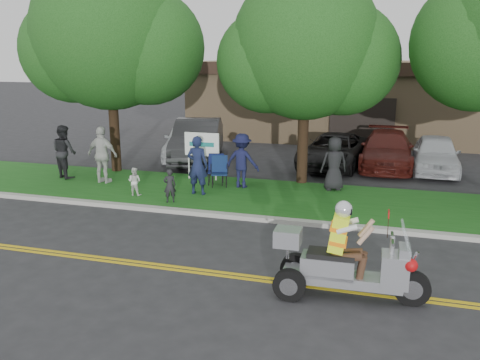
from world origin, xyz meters
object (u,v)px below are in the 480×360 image
(lawn_chair_a, at_px, (216,167))
(parked_car_left, at_px, (198,140))
(parked_car_far_left, at_px, (188,140))
(parked_car_far_right, at_px, (436,154))
(spectator_adult_right, at_px, (103,155))
(parked_car_mid, at_px, (334,151))
(parked_car_right, at_px, (387,150))
(spectator_adult_mid, at_px, (64,151))
(trike_scooter, at_px, (343,264))
(spectator_adult_left, at_px, (198,165))
(lawn_chair_b, at_px, (220,169))

(lawn_chair_a, xyz_separation_m, parked_car_left, (-2.14, 3.81, 0.20))
(parked_car_far_left, bearing_deg, parked_car_far_right, -15.01)
(spectator_adult_right, bearing_deg, parked_car_mid, -139.71)
(lawn_chair_a, height_order, parked_car_right, parked_car_right)
(spectator_adult_mid, relative_size, parked_car_left, 0.36)
(trike_scooter, xyz_separation_m, parked_car_right, (0.60, 11.79, 0.06))
(spectator_adult_left, height_order, parked_car_mid, spectator_adult_left)
(spectator_adult_mid, bearing_deg, parked_car_left, -99.39)
(lawn_chair_a, relative_size, spectator_adult_right, 0.52)
(lawn_chair_a, xyz_separation_m, parked_car_mid, (3.47, 4.24, -0.01))
(lawn_chair_a, height_order, spectator_adult_left, spectator_adult_left)
(parked_car_left, relative_size, parked_car_mid, 1.12)
(parked_car_mid, bearing_deg, trike_scooter, -75.01)
(parked_car_far_left, bearing_deg, spectator_adult_mid, -134.20)
(trike_scooter, height_order, parked_car_far_right, trike_scooter)
(spectator_adult_mid, bearing_deg, spectator_adult_right, -162.90)
(trike_scooter, xyz_separation_m, parked_car_far_right, (2.40, 11.45, 0.05))
(parked_car_left, bearing_deg, lawn_chair_b, -75.06)
(trike_scooter, distance_m, spectator_adult_left, 7.49)
(parked_car_left, xyz_separation_m, parked_car_right, (7.61, 0.98, -0.16))
(spectator_adult_left, xyz_separation_m, parked_car_far_right, (7.38, 5.87, -0.33))
(lawn_chair_b, distance_m, spectator_adult_right, 4.00)
(spectator_adult_left, bearing_deg, parked_car_far_right, -140.55)
(spectator_adult_mid, bearing_deg, parked_car_far_left, -91.64)
(lawn_chair_b, height_order, parked_car_far_left, parked_car_far_left)
(parked_car_mid, xyz_separation_m, parked_car_right, (2.01, 0.56, 0.05))
(parked_car_far_left, relative_size, parked_car_right, 0.96)
(trike_scooter, relative_size, lawn_chair_a, 2.83)
(lawn_chair_a, xyz_separation_m, lawn_chair_b, (0.20, -0.23, -0.00))
(lawn_chair_b, distance_m, parked_car_mid, 5.53)
(parked_car_right, height_order, parked_car_far_right, parked_car_right)
(parked_car_right, bearing_deg, trike_scooter, -92.90)
(lawn_chair_b, xyz_separation_m, parked_car_far_right, (7.07, 4.68, 0.03))
(lawn_chair_b, bearing_deg, parked_car_mid, 37.53)
(spectator_adult_mid, relative_size, parked_car_far_left, 0.40)
(spectator_adult_left, distance_m, parked_car_far_right, 9.44)
(spectator_adult_right, height_order, parked_car_far_left, spectator_adult_right)
(trike_scooter, bearing_deg, spectator_adult_mid, 146.90)
(parked_car_far_left, bearing_deg, spectator_adult_right, -116.45)
(parked_car_left, relative_size, parked_car_right, 1.08)
(parked_car_left, bearing_deg, parked_car_far_left, 128.85)
(trike_scooter, bearing_deg, parked_car_left, 121.36)
(lawn_chair_b, xyz_separation_m, spectator_adult_mid, (-5.60, -0.47, 0.37))
(spectator_adult_left, bearing_deg, spectator_adult_mid, -6.84)
(lawn_chair_a, bearing_deg, spectator_adult_right, -179.75)
(trike_scooter, height_order, parked_car_far_left, trike_scooter)
(spectator_adult_left, bearing_deg, spectator_adult_right, -6.08)
(lawn_chair_b, relative_size, parked_car_far_left, 0.22)
(parked_car_far_left, bearing_deg, parked_car_mid, -16.30)
(spectator_adult_mid, bearing_deg, parked_car_far_right, -131.40)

